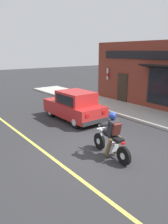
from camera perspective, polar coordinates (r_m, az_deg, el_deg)
The scene contains 6 objects.
ground_plane at distance 8.32m, azimuth 4.66°, elevation -9.84°, with size 80.00×80.00×0.00m, color #2B2B2D.
sidewalk_curb at distance 13.69m, azimuth 11.96°, elevation 0.41°, with size 2.60×22.00×0.14m, color #ADAAA3.
lane_stripe at distance 9.82m, azimuth -15.36°, elevation -6.27°, with size 0.12×19.80×0.01m, color #D1C64C.
storefront_building at distance 13.77m, azimuth 20.90°, elevation 8.47°, with size 1.25×11.59×4.20m.
motorcycle_with_rider at distance 7.61m, azimuth 7.17°, elevation -6.84°, with size 0.63×2.02×1.62m.
car_hatchback at distance 11.60m, azimuth -2.60°, elevation 1.58°, with size 1.65×3.79×1.57m.
Camera 1 is at (-5.08, -5.55, 3.55)m, focal length 35.00 mm.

